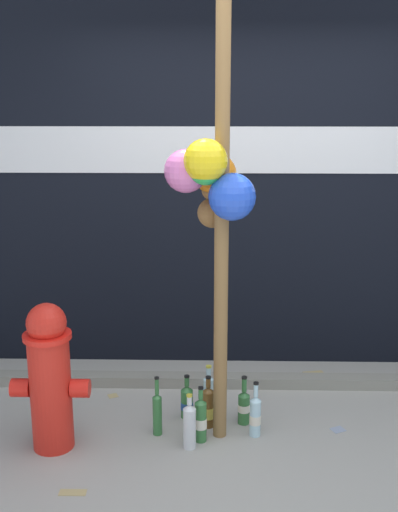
# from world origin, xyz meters

# --- Properties ---
(ground_plane) EXTENTS (14.00, 14.00, 0.00)m
(ground_plane) POSITION_xyz_m (0.00, 0.00, 0.00)
(ground_plane) COLOR #9E9B93
(building_wall) EXTENTS (10.00, 0.21, 3.30)m
(building_wall) POSITION_xyz_m (0.00, 1.63, 1.65)
(building_wall) COLOR black
(building_wall) RESTS_ON ground_plane
(curb_strip) EXTENTS (8.00, 0.12, 0.08)m
(curb_strip) POSITION_xyz_m (0.00, 1.09, 0.04)
(curb_strip) COLOR gray
(curb_strip) RESTS_ON ground_plane
(memorial_post) EXTENTS (0.54, 0.46, 2.88)m
(memorial_post) POSITION_xyz_m (-0.28, 0.42, 1.67)
(memorial_post) COLOR olive
(memorial_post) RESTS_ON ground_plane
(fire_hydrant) EXTENTS (0.45, 0.27, 0.89)m
(fire_hydrant) POSITION_xyz_m (-1.21, 0.28, 0.45)
(fire_hydrant) COLOR red
(fire_hydrant) RESTS_ON ground_plane
(bottle_0) EXTENTS (0.08, 0.08, 0.34)m
(bottle_0) POSITION_xyz_m (-0.41, 0.29, 0.15)
(bottle_0) COLOR silver
(bottle_0) RESTS_ON ground_plane
(bottle_1) EXTENTS (0.07, 0.07, 0.35)m
(bottle_1) POSITION_xyz_m (-0.02, 0.43, 0.13)
(bottle_1) COLOR #B2DBEA
(bottle_1) RESTS_ON ground_plane
(bottle_2) EXTENTS (0.07, 0.07, 0.36)m
(bottle_2) POSITION_xyz_m (-0.30, 0.64, 0.16)
(bottle_2) COLOR #B2DBEA
(bottle_2) RESTS_ON ground_plane
(bottle_3) EXTENTS (0.07, 0.07, 0.35)m
(bottle_3) POSITION_xyz_m (-0.35, 0.36, 0.14)
(bottle_3) COLOR #337038
(bottle_3) RESTS_ON ground_plane
(bottle_4) EXTENTS (0.06, 0.06, 0.38)m
(bottle_4) POSITION_xyz_m (-0.61, 0.43, 0.15)
(bottle_4) COLOR #337038
(bottle_4) RESTS_ON ground_plane
(bottle_5) EXTENTS (0.08, 0.08, 0.32)m
(bottle_5) POSITION_xyz_m (-0.08, 0.57, 0.12)
(bottle_5) COLOR #337038
(bottle_5) RESTS_ON ground_plane
(bottle_6) EXTENTS (0.08, 0.08, 0.34)m
(bottle_6) POSITION_xyz_m (-0.30, 0.53, 0.13)
(bottle_6) COLOR brown
(bottle_6) RESTS_ON ground_plane
(bottle_7) EXTENTS (0.08, 0.08, 0.29)m
(bottle_7) POSITION_xyz_m (-0.44, 0.64, 0.11)
(bottle_7) COLOR #337038
(bottle_7) RESTS_ON ground_plane
(litter_0) EXTENTS (0.17, 0.12, 0.01)m
(litter_0) POSITION_xyz_m (0.48, 1.30, 0.00)
(litter_0) COLOR tan
(litter_0) RESTS_ON ground_plane
(litter_1) EXTENTS (0.10, 0.10, 0.01)m
(litter_1) POSITION_xyz_m (0.50, 0.50, 0.00)
(litter_1) COLOR #8C99B2
(litter_1) RESTS_ON ground_plane
(litter_2) EXTENTS (0.14, 0.06, 0.01)m
(litter_2) POSITION_xyz_m (-1.00, -0.16, 0.00)
(litter_2) COLOR tan
(litter_2) RESTS_ON ground_plane
(litter_3) EXTENTS (0.08, 0.08, 0.01)m
(litter_3) POSITION_xyz_m (-0.96, 0.92, 0.00)
(litter_3) COLOR tan
(litter_3) RESTS_ON ground_plane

